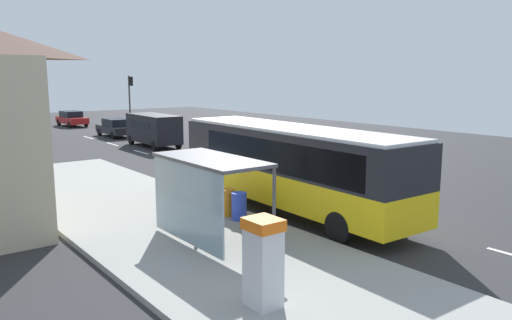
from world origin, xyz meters
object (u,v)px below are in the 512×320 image
ticket_machine (263,262)px  bus (290,163)px  recycling_bin_blue (239,206)px  recycling_bin_orange (228,202)px  white_van (154,128)px  sedan_near (72,118)px  traffic_light_near_side (130,94)px  recycling_bin_green (206,195)px  bus_shelter (202,179)px  recycling_bin_red (217,198)px  traffic_light_far_side (29,95)px  sedan_far (116,127)px

ticket_machine → bus: bearing=44.9°
recycling_bin_blue → recycling_bin_orange: size_ratio=1.00×
white_van → sedan_near: bearing=89.7°
ticket_machine → traffic_light_near_side: traffic_light_near_side is taller
recycling_bin_green → ticket_machine: bearing=-113.8°
sedan_near → recycling_bin_orange: 37.83m
white_van → bus_shelter: (-8.61, -20.68, 0.75)m
traffic_light_near_side → sedan_near: bearing=114.0°
white_van → recycling_bin_green: bearing=-110.3°
recycling_bin_green → recycling_bin_blue: bearing=-90.0°
sedan_near → recycling_bin_green: sedan_near is taller
recycling_bin_red → recycling_bin_orange: bearing=-90.0°
bus → traffic_light_near_side: (7.21, 30.52, 1.50)m
recycling_bin_orange → traffic_light_far_side: (1.10, 30.86, 2.77)m
sedan_far → recycling_bin_blue: 27.47m
recycling_bin_blue → recycling_bin_green: (0.00, 2.10, 0.00)m
recycling_bin_orange → sedan_near: bearing=80.1°
white_van → sedan_far: (0.10, 7.26, -0.55)m
recycling_bin_blue → recycling_bin_orange: same height
recycling_bin_red → sedan_far: bearing=75.6°
ticket_machine → recycling_bin_red: (3.43, 7.07, -0.52)m
sedan_near → ticket_machine: bearing=-102.8°
recycling_bin_orange → sedan_far: bearing=76.0°
recycling_bin_orange → bus: bearing=-10.5°
white_van → traffic_light_far_side: 13.40m
ticket_machine → traffic_light_near_side: size_ratio=0.39×
bus → white_van: size_ratio=2.11×
bus_shelter → recycling_bin_green: bearing=56.5°
recycling_bin_red → ticket_machine: bearing=-115.9°
white_van → traffic_light_near_side: 11.96m
sedan_near → traffic_light_far_side: bearing=-130.1°
recycling_bin_blue → recycling_bin_orange: bearing=90.0°
traffic_light_far_side → sedan_far: bearing=-42.0°
recycling_bin_red → traffic_light_far_side: bearing=87.9°
ticket_machine → recycling_bin_green: (3.43, 7.77, -0.52)m
recycling_bin_orange → recycling_bin_green: (0.00, 1.40, 0.00)m
bus → recycling_bin_blue: 2.77m
recycling_bin_green → bus_shelter: (-2.21, -3.34, 1.44)m
sedan_far → bus_shelter: bearing=-107.3°
white_van → recycling_bin_orange: white_van is taller
bus_shelter → traffic_light_far_side: bearing=84.2°
white_van → bus: bearing=-101.5°
sedan_far → traffic_light_near_side: size_ratio=0.88×
white_van → ticket_machine: bearing=-111.4°
traffic_light_near_side → bus: bearing=-103.3°
sedan_near → recycling_bin_orange: bearing=-99.9°
recycling_bin_orange → recycling_bin_red: 0.70m
recycling_bin_orange → traffic_light_near_side: 31.70m
white_van → recycling_bin_green: size_ratio=5.51×
bus → recycling_bin_green: bus is taller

